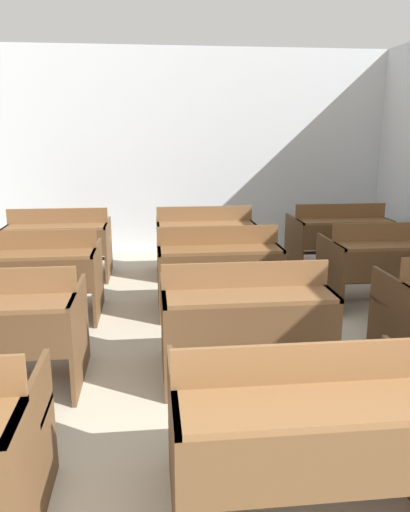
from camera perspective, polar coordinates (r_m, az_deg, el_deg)
The scene contains 10 objects.
wall_back at distance 7.22m, azimuth -2.61°, elevation 11.72°, with size 5.94×0.06×2.83m.
bench_front_center at distance 2.33m, azimuth 11.05°, elevation -18.46°, with size 1.14×0.77×0.84m.
bench_second_center at distance 3.51m, azimuth 4.52°, elevation -6.87°, with size 1.14×0.77×0.84m.
bench_third_left at distance 4.85m, azimuth -18.83°, elevation -1.71°, with size 1.14×0.77×0.84m.
bench_third_center at distance 4.78m, azimuth 1.46°, elevation -1.17°, with size 1.14×0.77×0.84m.
bench_third_right at distance 5.27m, azimuth 19.93°, elevation -0.58°, with size 1.14×0.77×0.84m.
bench_back_left at distance 6.12m, azimuth -16.27°, elevation 1.62°, with size 1.14×0.77×0.84m.
bench_back_center at distance 6.05m, azimuth -0.06°, elevation 2.03°, with size 1.14×0.77×0.84m.
bench_back_right at distance 6.48m, azimuth 15.00°, elevation 2.36°, with size 1.14×0.77×0.84m.
wastepaper_bin at distance 7.58m, azimuth 18.37°, elevation 1.49°, with size 0.28×0.28×0.30m.
Camera 1 is at (-0.46, -0.59, 1.68)m, focal length 35.00 mm.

